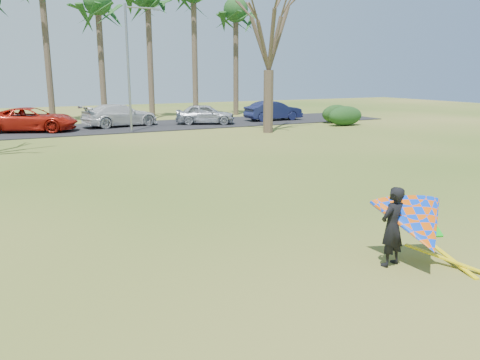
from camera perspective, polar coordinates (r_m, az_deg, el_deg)
name	(u,v)px	position (r m, az deg, el deg)	size (l,w,h in m)	color
ground	(279,245)	(10.70, 4.82, -7.91)	(100.00, 100.00, 0.00)	#285613
parking_strip	(92,129)	(34.14, -17.55, 5.97)	(46.00, 7.00, 0.06)	black
palm_6	(98,3)	(40.54, -16.97, 19.99)	(4.84, 4.84, 10.84)	#46372A
palm_9	(236,11)	(44.29, -0.52, 19.87)	(4.84, 4.84, 10.84)	#4D3E2E
bare_tree_right	(269,28)	(30.72, 3.59, 18.05)	(6.27, 6.27, 9.21)	#46362A
streetlight	(130,62)	(31.42, -13.21, 13.79)	(2.28, 0.18, 8.00)	gray
hedge_near	(345,116)	(35.62, 12.72, 7.63)	(2.86, 1.30, 1.43)	#163914
hedge_far	(336,114)	(37.43, 11.66, 7.90)	(2.54, 1.19, 1.41)	#173814
car_2	(32,120)	(33.59, -24.01, 6.75)	(2.59, 5.62, 1.56)	#B41B0E
car_3	(120,115)	(34.94, -14.39, 7.67)	(2.21, 5.44, 1.58)	silver
car_4	(205,114)	(35.46, -4.26, 8.03)	(1.76, 4.37, 1.49)	#A0A4AD
car_5	(273,111)	(38.33, 4.10, 8.43)	(1.63, 4.67, 1.54)	#171D46
kite_flyer	(416,226)	(9.93, 20.69, -5.23)	(2.13, 2.39, 2.02)	black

